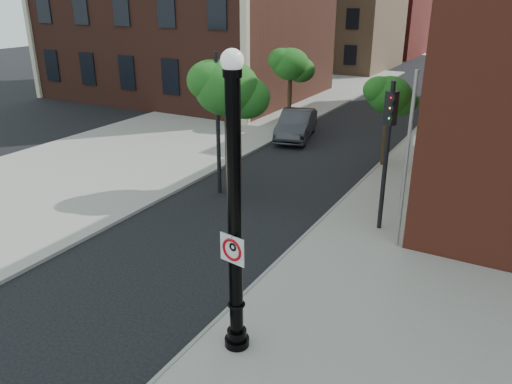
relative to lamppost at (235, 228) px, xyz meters
The scene contains 15 objects.
ground 4.20m from the lamppost, behind, with size 120.00×120.00×0.00m, color black.
sidewalk_right 11.16m from the lamppost, 73.49° to the left, with size 8.00×60.00×0.12m, color gray.
sidewalk_left 22.07m from the lamppost, 123.09° to the left, with size 10.00×50.00×0.12m, color gray.
curb_edge 10.76m from the lamppost, 94.93° to the left, with size 0.10×60.00×0.14m, color gray.
bg_building_tan_a 46.87m from the lamppost, 108.63° to the left, with size 12.00×12.00×12.00m, color #947050.
bg_building_red 60.24m from the lamppost, 104.37° to the left, with size 12.00×12.00×10.00m, color maroon.
lamppost is the anchor object (origin of this frame).
no_parking_sign 0.43m from the lamppost, 80.13° to the right, with size 0.61×0.14×0.62m.
parked_car 17.72m from the lamppost, 110.77° to the left, with size 1.61×4.61×1.52m, color #2F2F34.
traffic_signal_left 9.45m from the lamppost, 125.51° to the left, with size 0.40×0.47×5.42m.
traffic_signal_right 7.45m from the lamppost, 82.04° to the left, with size 0.39×0.44×4.94m.
utility_pole 6.69m from the lamppost, 73.84° to the left, with size 0.11×0.11×5.44m, color #999999.
street_tree_a 9.61m from the lamppost, 122.95° to the left, with size 2.84×2.57×5.12m.
street_tree_b 20.10m from the lamppost, 112.39° to the left, with size 2.50×2.26×4.51m.
street_tree_c 14.02m from the lamppost, 92.92° to the left, with size 2.26×2.04×4.08m.
Camera 1 is at (7.71, -7.96, 7.35)m, focal length 35.00 mm.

